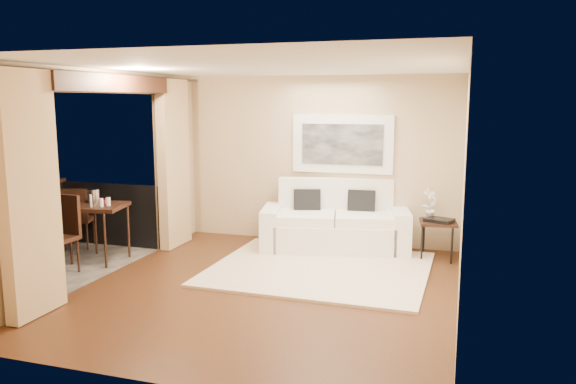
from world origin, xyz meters
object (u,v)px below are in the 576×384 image
at_px(balcony_chair_far, 77,214).
at_px(ice_bucket, 94,196).
at_px(orchid, 430,204).
at_px(bistro_table, 99,210).
at_px(side_table, 438,225).
at_px(balcony_chair_near, 62,228).
at_px(sofa, 335,225).

xyz_separation_m(balcony_chair_far, ice_bucket, (0.60, -0.35, 0.37)).
bearing_deg(orchid, bistro_table, -159.64).
xyz_separation_m(side_table, bistro_table, (-4.66, -1.56, 0.24)).
relative_size(bistro_table, balcony_chair_near, 0.79).
relative_size(orchid, balcony_chair_far, 0.48).
bearing_deg(side_table, sofa, 176.37).
bearing_deg(orchid, balcony_chair_far, -167.07).
relative_size(balcony_chair_near, ice_bucket, 5.28).
xyz_separation_m(side_table, balcony_chair_far, (-5.41, -1.09, 0.05)).
distance_m(side_table, ice_bucket, 5.04).
height_order(side_table, bistro_table, bistro_table).
distance_m(side_table, orchid, 0.34).
distance_m(balcony_chair_near, ice_bucket, 0.80).
bearing_deg(side_table, balcony_chair_far, -168.58).
relative_size(side_table, orchid, 1.24).
xyz_separation_m(bistro_table, ice_bucket, (-0.15, 0.11, 0.18)).
xyz_separation_m(balcony_chair_near, ice_bucket, (-0.01, 0.74, 0.31)).
height_order(sofa, orchid, sofa).
height_order(sofa, balcony_chair_far, sofa).
relative_size(balcony_chair_far, ice_bucket, 4.84).
xyz_separation_m(orchid, ice_bucket, (-4.69, -1.57, 0.13)).
xyz_separation_m(sofa, bistro_table, (-3.10, -1.66, 0.37)).
xyz_separation_m(sofa, balcony_chair_far, (-3.86, -1.19, 0.18)).
bearing_deg(side_table, orchid, 137.06).
distance_m(orchid, ice_bucket, 4.94).
distance_m(sofa, balcony_chair_far, 4.04).
relative_size(orchid, ice_bucket, 2.33).
distance_m(balcony_chair_far, ice_bucket, 0.79).
height_order(orchid, bistro_table, orchid).
height_order(side_table, orchid, orchid).
height_order(sofa, ice_bucket, sofa).
height_order(balcony_chair_near, ice_bucket, balcony_chair_near).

